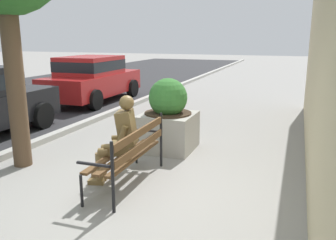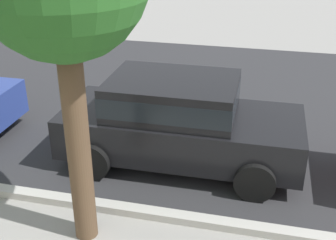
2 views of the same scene
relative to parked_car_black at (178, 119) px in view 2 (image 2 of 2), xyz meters
name	(u,v)px [view 2 (image 2 of 2)]	position (x,y,z in m)	size (l,w,h in m)	color
street_surface	(156,94)	(-1.19, 2.97, -0.84)	(60.00, 9.00, 0.01)	#2D2D30
curb_stone	(79,202)	(-1.19, -1.63, -0.78)	(60.00, 0.20, 0.12)	#B2AFA8
parked_car_black	(178,119)	(0.00, 0.00, 0.00)	(4.11, 1.95, 1.56)	black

